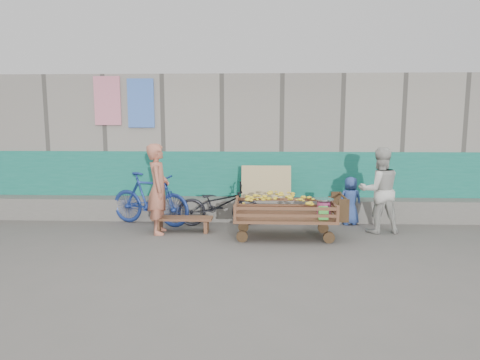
{
  "coord_description": "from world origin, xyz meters",
  "views": [
    {
      "loc": [
        0.13,
        -6.32,
        2.08
      ],
      "look_at": [
        -0.19,
        1.2,
        1.0
      ],
      "focal_mm": 32.0,
      "sensor_mm": 36.0,
      "label": 1
    }
  ],
  "objects_px": {
    "bicycle_dark": "(219,204)",
    "vendor_man": "(158,189)",
    "child": "(350,201)",
    "bicycle_blue": "(150,199)",
    "banana_cart": "(283,207)",
    "woman": "(379,190)",
    "bench": "(183,221)"
  },
  "relations": [
    {
      "from": "child",
      "to": "bicycle_dark",
      "type": "distance_m",
      "value": 2.6
    },
    {
      "from": "woman",
      "to": "bicycle_dark",
      "type": "relative_size",
      "value": 0.98
    },
    {
      "from": "child",
      "to": "woman",
      "type": "bearing_deg",
      "value": 114.04
    },
    {
      "from": "banana_cart",
      "to": "woman",
      "type": "height_order",
      "value": "woman"
    },
    {
      "from": "banana_cart",
      "to": "child",
      "type": "relative_size",
      "value": 2.01
    },
    {
      "from": "vendor_man",
      "to": "bicycle_dark",
      "type": "bearing_deg",
      "value": -68.3
    },
    {
      "from": "banana_cart",
      "to": "child",
      "type": "distance_m",
      "value": 1.72
    },
    {
      "from": "woman",
      "to": "child",
      "type": "distance_m",
      "value": 0.75
    },
    {
      "from": "vendor_man",
      "to": "woman",
      "type": "bearing_deg",
      "value": -94.76
    },
    {
      "from": "bench",
      "to": "bicycle_dark",
      "type": "distance_m",
      "value": 0.83
    },
    {
      "from": "bench",
      "to": "bicycle_blue",
      "type": "distance_m",
      "value": 0.94
    },
    {
      "from": "bicycle_dark",
      "to": "bicycle_blue",
      "type": "bearing_deg",
      "value": 85.16
    },
    {
      "from": "bicycle_dark",
      "to": "bicycle_blue",
      "type": "distance_m",
      "value": 1.36
    },
    {
      "from": "banana_cart",
      "to": "bicycle_blue",
      "type": "height_order",
      "value": "bicycle_blue"
    },
    {
      "from": "child",
      "to": "bicycle_dark",
      "type": "relative_size",
      "value": 0.6
    },
    {
      "from": "bench",
      "to": "bicycle_dark",
      "type": "relative_size",
      "value": 0.68
    },
    {
      "from": "banana_cart",
      "to": "bicycle_dark",
      "type": "bearing_deg",
      "value": 146.13
    },
    {
      "from": "woman",
      "to": "vendor_man",
      "type": "bearing_deg",
      "value": -2.83
    },
    {
      "from": "child",
      "to": "bicycle_dark",
      "type": "bearing_deg",
      "value": -6.56
    },
    {
      "from": "vendor_man",
      "to": "child",
      "type": "distance_m",
      "value": 3.73
    },
    {
      "from": "bicycle_dark",
      "to": "child",
      "type": "bearing_deg",
      "value": -90.42
    },
    {
      "from": "bench",
      "to": "child",
      "type": "distance_m",
      "value": 3.3
    },
    {
      "from": "woman",
      "to": "bicycle_dark",
      "type": "height_order",
      "value": "woman"
    },
    {
      "from": "bench",
      "to": "woman",
      "type": "xyz_separation_m",
      "value": [
        3.61,
        0.13,
        0.58
      ]
    },
    {
      "from": "child",
      "to": "bicycle_blue",
      "type": "bearing_deg",
      "value": -8.08
    },
    {
      "from": "child",
      "to": "bicycle_dark",
      "type": "height_order",
      "value": "child"
    },
    {
      "from": "woman",
      "to": "bench",
      "type": "bearing_deg",
      "value": -4.19
    },
    {
      "from": "bench",
      "to": "bicycle_dark",
      "type": "height_order",
      "value": "bicycle_dark"
    },
    {
      "from": "bicycle_dark",
      "to": "vendor_man",
      "type": "bearing_deg",
      "value": 115.0
    },
    {
      "from": "bench",
      "to": "bicycle_dark",
      "type": "xyz_separation_m",
      "value": [
        0.63,
        0.49,
        0.22
      ]
    },
    {
      "from": "vendor_man",
      "to": "bicycle_blue",
      "type": "distance_m",
      "value": 0.74
    },
    {
      "from": "vendor_man",
      "to": "child",
      "type": "height_order",
      "value": "vendor_man"
    }
  ]
}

